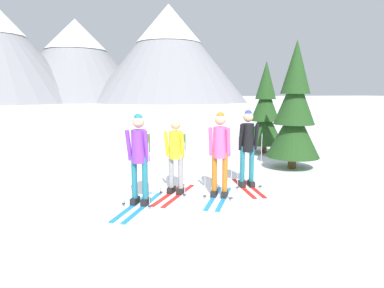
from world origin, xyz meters
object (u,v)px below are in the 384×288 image
skier_in_pink (220,149)px  pine_tree_near (294,111)px  skier_in_black (248,145)px  pine_tree_mid (265,111)px  skier_in_yellow (176,152)px  skier_in_purple (139,154)px

skier_in_pink → pine_tree_near: (3.01, 1.86, 0.64)m
skier_in_pink → skier_in_black: same height
skier_in_pink → pine_tree_mid: size_ratio=0.54×
pine_tree_near → skier_in_yellow: bearing=-160.4°
skier_in_yellow → skier_in_pink: 0.95m
skier_in_pink → skier_in_purple: bearing=179.7°
skier_in_yellow → skier_in_pink: bearing=-32.2°
skier_in_purple → pine_tree_near: (4.67, 1.85, 0.65)m
pine_tree_mid → skier_in_purple: bearing=-139.7°
skier_in_purple → skier_in_black: size_ratio=1.00×
skier_in_yellow → skier_in_black: bearing=-0.2°
pine_tree_near → pine_tree_mid: size_ratio=1.10×
pine_tree_near → pine_tree_mid: 2.61m
skier_in_yellow → pine_tree_near: 4.12m
skier_in_purple → skier_in_yellow: skier_in_purple is taller
pine_tree_near → skier_in_purple: bearing=-158.3°
skier_in_yellow → pine_tree_mid: 5.88m
pine_tree_mid → skier_in_yellow: bearing=-138.0°
skier_in_yellow → pine_tree_mid: size_ratio=0.50×
skier_in_yellow → skier_in_black: skier_in_black is taller
skier_in_purple → pine_tree_near: 5.06m
skier_in_purple → skier_in_pink: skier_in_pink is taller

